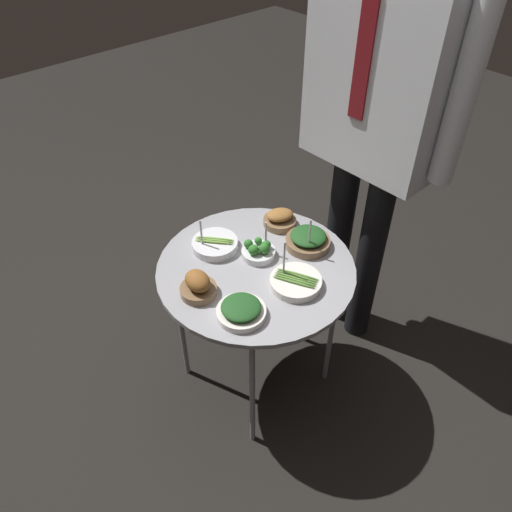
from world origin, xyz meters
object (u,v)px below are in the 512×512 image
Objects in this scene: bowl_spinach_near_rim at (241,310)px; bowl_asparagus_front_center at (296,282)px; serving_cart at (256,275)px; bowl_asparagus_center at (215,244)px; bowl_spinach_mid_right at (308,240)px; bowl_broccoli_mid_left at (258,251)px; waiter_figure at (379,97)px; bowl_roast_back_left at (280,219)px; bowl_roast_back_right at (198,286)px.

bowl_spinach_near_rim is 0.23m from bowl_asparagus_front_center.
serving_cart is at bearing 125.85° from bowl_spinach_near_rim.
bowl_spinach_mid_right is (0.22, 0.26, 0.01)m from bowl_asparagus_center.
waiter_figure is (0.08, 0.48, 0.45)m from bowl_broccoli_mid_left.
bowl_asparagus_center is 0.34m from bowl_spinach_mid_right.
bowl_asparagus_front_center reaches higher than bowl_broccoli_mid_left.
bowl_asparagus_front_center reaches higher than bowl_roast_back_left.
bowl_spinach_near_rim is 0.09× the size of waiter_figure.
bowl_broccoli_mid_left is (0.14, 0.09, 0.01)m from bowl_asparagus_center.
bowl_spinach_near_rim is 1.18× the size of bowl_broccoli_mid_left.
bowl_broccoli_mid_left is (-0.17, 0.23, 0.00)m from bowl_spinach_near_rim.
bowl_roast_back_right is at bearing -95.24° from waiter_figure.
bowl_broccoli_mid_left is 0.67m from waiter_figure.
serving_cart is 3.99× the size of bowl_asparagus_front_center.
bowl_spinach_mid_right is 0.45m from bowl_roast_back_right.
bowl_roast_back_right is (-0.17, -0.04, 0.01)m from bowl_spinach_near_rim.
bowl_broccoli_mid_left reaches higher than bowl_roast_back_right.
bowl_roast_back_left reaches higher than serving_cart.
bowl_broccoli_mid_left is (0.08, -0.19, -0.00)m from bowl_roast_back_left.
bowl_spinach_mid_right is at bearing 80.47° from bowl_roast_back_right.
bowl_spinach_mid_right reaches higher than serving_cart.
bowl_spinach_near_rim is at bearing -53.51° from bowl_broccoli_mid_left.
waiter_figure is at bearing 85.84° from serving_cart.
bowl_asparagus_center reaches higher than bowl_spinach_near_rim.
bowl_broccoli_mid_left is 0.08× the size of waiter_figure.
bowl_broccoli_mid_left reaches higher than bowl_roast_back_left.
bowl_broccoli_mid_left is 0.27m from bowl_roast_back_right.
bowl_broccoli_mid_left is at bearing 126.49° from bowl_spinach_near_rim.
bowl_roast_back_left is at bearing 100.53° from bowl_roast_back_right.
bowl_roast_back_left is at bearing 113.30° from bowl_broccoli_mid_left.
waiter_figure reaches higher than bowl_spinach_mid_right.
bowl_asparagus_front_center is at bearing -2.73° from bowl_broccoli_mid_left.
bowl_spinach_mid_right reaches higher than bowl_broccoli_mid_left.
bowl_spinach_mid_right is at bearing 102.79° from bowl_spinach_near_rim.
bowl_spinach_near_rim is 0.42m from bowl_spinach_mid_right.
bowl_asparagus_center is 0.34m from bowl_asparagus_front_center.
bowl_roast_back_left is 1.05× the size of bowl_roast_back_right.
bowl_spinach_mid_right is 0.16m from bowl_roast_back_left.
bowl_asparagus_front_center is 0.21m from bowl_spinach_mid_right.
bowl_broccoli_mid_left reaches higher than serving_cart.
bowl_spinach_near_rim is (0.14, -0.19, 0.06)m from serving_cart.
bowl_roast_back_right is at bearing -88.85° from bowl_broccoli_mid_left.
serving_cart is 4.40× the size of bowl_spinach_near_rim.
bowl_asparagus_center is 0.76m from waiter_figure.
bowl_spinach_mid_right is 1.22× the size of bowl_broccoli_mid_left.
bowl_asparagus_front_center is 0.69m from waiter_figure.
serving_cart is 5.18× the size of bowl_broccoli_mid_left.
bowl_spinach_mid_right is at bearing -4.84° from bowl_roast_back_left.
bowl_spinach_mid_right reaches higher than bowl_roast_back_right.
bowl_asparagus_center is at bearing -148.11° from bowl_broccoli_mid_left.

